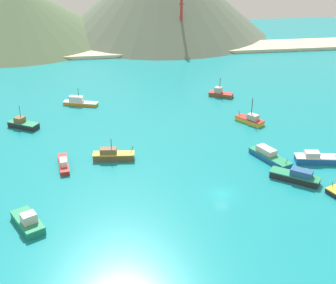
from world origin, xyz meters
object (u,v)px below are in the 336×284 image
object	(u,v)px
fishing_boat_0	(316,158)
radio_tower	(181,22)
fishing_boat_1	(269,156)
fishing_boat_3	(79,102)
fishing_boat_4	(23,124)
fishing_boat_5	(296,176)
fishing_boat_11	(250,120)
fishing_boat_8	(28,222)
fishing_boat_10	(64,164)
fishing_boat_2	(113,155)
fishing_boat_7	(220,93)

from	to	relation	value
fishing_boat_0	radio_tower	xyz separation A→B (m)	(-11.60, 99.04, 10.36)
fishing_boat_1	fishing_boat_3	world-z (taller)	fishing_boat_3
fishing_boat_4	radio_tower	bearing A→B (deg)	53.94
fishing_boat_1	fishing_boat_5	world-z (taller)	fishing_boat_5
fishing_boat_11	radio_tower	world-z (taller)	radio_tower
fishing_boat_4	fishing_boat_8	xyz separation A→B (m)	(6.74, -42.06, 0.03)
fishing_boat_11	radio_tower	bearing A→B (deg)	93.36
radio_tower	fishing_boat_1	bearing A→B (deg)	-88.62
fishing_boat_1	fishing_boat_11	distance (m)	19.82
fishing_boat_4	fishing_boat_10	distance (m)	24.73
fishing_boat_5	fishing_boat_11	size ratio (longest dim) A/B	1.21
fishing_boat_3	fishing_boat_8	world-z (taller)	fishing_boat_3
radio_tower	fishing_boat_4	bearing A→B (deg)	-126.06
fishing_boat_2	fishing_boat_8	bearing A→B (deg)	-123.80
fishing_boat_4	radio_tower	xyz separation A→B (m)	(51.92, 71.30, 10.37)
fishing_boat_0	fishing_boat_4	distance (m)	69.31
fishing_boat_0	fishing_boat_10	xyz separation A→B (m)	(-52.29, 5.71, -0.21)
fishing_boat_4	radio_tower	distance (m)	88.81
fishing_boat_7	fishing_boat_3	bearing A→B (deg)	-178.32
fishing_boat_1	fishing_boat_10	bearing A→B (deg)	175.95
fishing_boat_2	fishing_boat_8	size ratio (longest dim) A/B	1.06
fishing_boat_5	radio_tower	size ratio (longest dim) A/B	0.42
fishing_boat_3	fishing_boat_4	bearing A→B (deg)	-133.73
fishing_boat_8	fishing_boat_2	bearing A→B (deg)	56.20
fishing_boat_4	fishing_boat_11	xyz separation A→B (m)	(56.42, -5.38, -0.01)
fishing_boat_1	fishing_boat_5	size ratio (longest dim) A/B	1.17
fishing_boat_10	fishing_boat_3	bearing A→B (deg)	86.82
fishing_boat_3	fishing_boat_7	size ratio (longest dim) A/B	1.36
fishing_boat_5	fishing_boat_11	distance (m)	29.02
fishing_boat_8	fishing_boat_11	xyz separation A→B (m)	(49.68, 36.68, -0.04)
fishing_boat_1	fishing_boat_5	xyz separation A→B (m)	(2.10, -9.33, 0.12)
fishing_boat_3	fishing_boat_7	xyz separation A→B (m)	(40.66, 1.19, 0.00)
fishing_boat_0	radio_tower	size ratio (longest dim) A/B	0.42
fishing_boat_3	fishing_boat_5	bearing A→B (deg)	-48.20
fishing_boat_7	fishing_boat_11	size ratio (longest dim) A/B	0.96
fishing_boat_4	fishing_boat_11	world-z (taller)	fishing_boat_11
fishing_boat_11	fishing_boat_1	bearing A→B (deg)	-96.33
fishing_boat_4	fishing_boat_8	bearing A→B (deg)	-80.89
fishing_boat_5	fishing_boat_4	bearing A→B (deg)	148.59
fishing_boat_3	fishing_boat_11	world-z (taller)	fishing_boat_11
fishing_boat_1	fishing_boat_4	size ratio (longest dim) A/B	1.32
fishing_boat_0	fishing_boat_11	world-z (taller)	fishing_boat_11
fishing_boat_5	fishing_boat_3	bearing A→B (deg)	131.80
fishing_boat_1	fishing_boat_2	distance (m)	33.23
fishing_boat_2	fishing_boat_5	bearing A→B (deg)	-22.06
fishing_boat_1	fishing_boat_3	xyz separation A→B (m)	(-41.02, 38.90, 0.02)
fishing_boat_1	fishing_boat_8	bearing A→B (deg)	-160.32
fishing_boat_0	radio_tower	bearing A→B (deg)	96.68
fishing_boat_4	fishing_boat_2	bearing A→B (deg)	-43.45
fishing_boat_11	fishing_boat_3	bearing A→B (deg)	156.04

